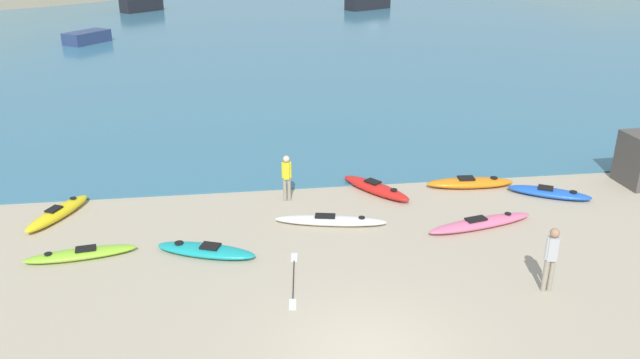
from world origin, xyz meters
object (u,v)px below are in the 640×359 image
(kayak_on_sand_2, at_px, (58,213))
(kayak_on_sand_0, at_px, (470,183))
(kayak_on_sand_3, at_px, (81,254))
(kayak_on_sand_5, at_px, (376,188))
(kayak_on_sand_1, at_px, (331,221))
(kayak_on_sand_4, at_px, (480,223))
(moored_boat_0, at_px, (87,37))
(moored_boat_2, at_px, (368,2))
(kayak_on_sand_7, at_px, (206,250))
(person_near_foreground, at_px, (551,256))
(loose_paddle, at_px, (294,279))
(person_near_waterline, at_px, (287,175))
(moored_boat_1, at_px, (142,5))
(kayak_on_sand_6, at_px, (549,193))

(kayak_on_sand_2, bearing_deg, kayak_on_sand_0, 2.75)
(kayak_on_sand_3, xyz_separation_m, kayak_on_sand_5, (9.16, 3.36, 0.05))
(kayak_on_sand_1, xyz_separation_m, kayak_on_sand_3, (-7.25, -1.13, -0.01))
(kayak_on_sand_4, relative_size, moored_boat_0, 0.96)
(kayak_on_sand_5, bearing_deg, moored_boat_2, 78.55)
(kayak_on_sand_3, relative_size, moored_boat_0, 0.81)
(kayak_on_sand_2, height_order, kayak_on_sand_7, kayak_on_sand_2)
(kayak_on_sand_1, distance_m, moored_boat_2, 51.91)
(kayak_on_sand_1, distance_m, person_near_foreground, 6.67)
(kayak_on_sand_5, distance_m, loose_paddle, 6.28)
(kayak_on_sand_3, height_order, person_near_waterline, person_near_waterline)
(person_near_foreground, bearing_deg, kayak_on_sand_5, 114.01)
(kayak_on_sand_4, relative_size, person_near_waterline, 2.24)
(kayak_on_sand_4, height_order, person_near_waterline, person_near_waterline)
(kayak_on_sand_0, relative_size, person_near_waterline, 1.94)
(kayak_on_sand_1, height_order, loose_paddle, kayak_on_sand_1)
(kayak_on_sand_1, xyz_separation_m, kayak_on_sand_4, (4.54, -0.81, 0.01))
(kayak_on_sand_0, height_order, moored_boat_2, moored_boat_2)
(kayak_on_sand_5, distance_m, person_near_waterline, 3.21)
(kayak_on_sand_3, bearing_deg, kayak_on_sand_1, 8.84)
(kayak_on_sand_5, xyz_separation_m, moored_boat_0, (-15.91, 31.19, 0.33))
(kayak_on_sand_0, xyz_separation_m, kayak_on_sand_7, (-9.12, -3.69, -0.03))
(kayak_on_sand_1, distance_m, kayak_on_sand_4, 4.61)
(moored_boat_1, bearing_deg, kayak_on_sand_7, -81.05)
(person_near_foreground, bearing_deg, kayak_on_sand_0, 86.17)
(kayak_on_sand_1, xyz_separation_m, loose_paddle, (-1.45, -3.07, -0.12))
(kayak_on_sand_0, height_order, kayak_on_sand_5, kayak_on_sand_5)
(kayak_on_sand_4, relative_size, loose_paddle, 1.31)
(kayak_on_sand_6, xyz_separation_m, moored_boat_1, (-19.93, 50.82, 0.60))
(loose_paddle, bearing_deg, kayak_on_sand_2, 146.46)
(person_near_waterline, relative_size, loose_paddle, 0.58)
(kayak_on_sand_7, relative_size, loose_paddle, 1.07)
(moored_boat_0, relative_size, loose_paddle, 1.36)
(kayak_on_sand_7, bearing_deg, person_near_foreground, -19.26)
(kayak_on_sand_5, xyz_separation_m, person_near_foreground, (2.97, -6.67, 0.83))
(kayak_on_sand_3, height_order, loose_paddle, kayak_on_sand_3)
(kayak_on_sand_0, distance_m, kayak_on_sand_2, 13.87)
(moored_boat_0, bearing_deg, moored_boat_2, 33.71)
(moored_boat_2, bearing_deg, person_near_waterline, -104.87)
(kayak_on_sand_5, bearing_deg, loose_paddle, -122.46)
(person_near_foreground, relative_size, moored_boat_2, 0.34)
(kayak_on_sand_0, relative_size, person_near_foreground, 1.78)
(kayak_on_sand_6, height_order, loose_paddle, kayak_on_sand_6)
(kayak_on_sand_1, distance_m, kayak_on_sand_3, 7.33)
(kayak_on_sand_3, distance_m, kayak_on_sand_5, 9.76)
(kayak_on_sand_1, distance_m, kayak_on_sand_7, 4.04)
(kayak_on_sand_1, height_order, kayak_on_sand_4, kayak_on_sand_4)
(kayak_on_sand_2, bearing_deg, kayak_on_sand_4, -10.50)
(person_near_foreground, xyz_separation_m, moored_boat_2, (6.82, 55.02, -0.21))
(kayak_on_sand_4, bearing_deg, moored_boat_0, 118.43)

